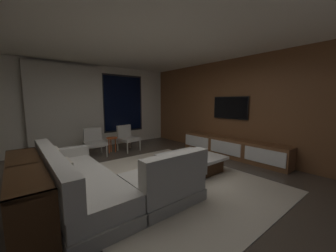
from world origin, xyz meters
name	(u,v)px	position (x,y,z in m)	size (l,w,h in m)	color
floor	(148,184)	(0.00, 0.00, 0.00)	(9.20, 9.20, 0.00)	#473D33
back_wall_with_window	(84,107)	(-0.06, 3.62, 1.34)	(6.60, 0.30, 2.70)	beige
media_wall	(240,108)	(3.06, 0.00, 1.35)	(0.12, 7.80, 2.70)	brown
ceiling	(145,32)	(0.00, 0.00, 2.70)	(8.20, 8.20, 0.00)	beige
area_rug	(166,181)	(0.35, -0.10, 0.01)	(3.20, 3.80, 0.01)	beige
sectional_couch	(101,183)	(-0.88, -0.05, 0.29)	(1.98, 2.50, 0.82)	gray
coffee_table	(191,163)	(1.11, -0.03, 0.19)	(1.16, 1.16, 0.36)	#37200F
book_stack_on_coffee_table	(189,156)	(0.92, -0.15, 0.41)	(0.29, 0.19, 0.10)	tan
accent_chair_near_window	(127,137)	(0.89, 2.54, 0.43)	(0.63, 0.64, 0.78)	#B2ADA0
accent_chair_by_curtain	(94,141)	(-0.12, 2.56, 0.43)	(0.58, 0.60, 0.78)	#B2ADA0
side_stool	(112,140)	(0.40, 2.56, 0.37)	(0.32, 0.32, 0.46)	#BF4C1E
media_console	(231,148)	(2.77, 0.05, 0.25)	(0.46, 3.10, 0.52)	brown
mounted_tv	(230,108)	(2.95, 0.25, 1.35)	(0.05, 1.08, 0.63)	black
console_table_behind_couch	(27,189)	(-1.79, 0.08, 0.42)	(0.40, 2.10, 0.74)	#37200F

